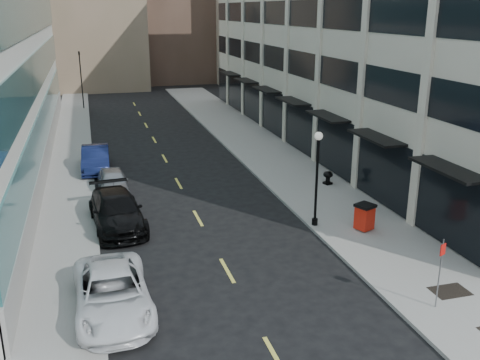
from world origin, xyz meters
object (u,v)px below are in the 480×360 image
car_black_pickup (117,211)px  car_silver_sedan (113,181)px  traffic_signal (79,55)px  car_blue_sedan (96,159)px  trash_bin (365,216)px  urn_planter (328,176)px  car_white_van (112,293)px  lamppost (317,170)px  sign_post (441,265)px

car_black_pickup → car_silver_sedan: 5.28m
traffic_signal → car_black_pickup: (1.45, -34.00, -4.88)m
car_silver_sedan → car_blue_sedan: (-0.85, 4.90, 0.12)m
car_blue_sedan → trash_bin: car_blue_sedan is taller
urn_planter → trash_bin: bearing=-100.7°
car_white_van → car_black_pickup: bearing=83.8°
traffic_signal → trash_bin: traffic_signal is taller
car_silver_sedan → traffic_signal: bearing=91.7°
car_black_pickup → urn_planter: (12.68, 2.95, -0.20)m
car_silver_sedan → trash_bin: 14.59m
car_black_pickup → lamppost: size_ratio=1.20×
traffic_signal → lamppost: size_ratio=1.46×
traffic_signal → lamppost: (10.80, -36.77, -2.76)m
traffic_signal → car_white_van: traffic_signal is taller
car_blue_sedan → lamppost: (10.10, -12.95, 2.14)m
car_silver_sedan → car_blue_sedan: 4.98m
car_blue_sedan → car_silver_sedan: bearing=-78.2°
car_black_pickup → urn_planter: size_ratio=7.16×
car_white_van → sign_post: size_ratio=2.13×
urn_planter → lamppost: bearing=-120.2°
trash_bin → sign_post: sign_post is taller
lamppost → urn_planter: (3.33, 5.72, -2.32)m
traffic_signal → urn_planter: size_ratio=8.69×
traffic_signal → car_black_pickup: 34.38m
car_silver_sedan → sign_post: (10.35, -16.29, 1.12)m
traffic_signal → trash_bin: bearing=-71.3°
traffic_signal → car_silver_sedan: size_ratio=1.70×
car_white_van → car_silver_sedan: car_white_van is taller
trash_bin → car_silver_sedan: bearing=117.8°
sign_post → car_black_pickup: bearing=109.6°
car_white_van → lamppost: (9.98, 5.23, 2.18)m
car_white_van → car_blue_sedan: size_ratio=1.12×
car_black_pickup → car_blue_sedan: (-0.75, 10.18, -0.01)m
car_blue_sedan → urn_planter: bearing=-26.4°
car_white_van → trash_bin: car_white_van is taller
sign_post → urn_planter: sign_post is taller
car_blue_sedan → trash_bin: 18.64m
car_silver_sedan → car_blue_sedan: car_blue_sedan is taller
car_black_pickup → car_silver_sedan: bearing=83.8°
trash_bin → sign_post: 7.16m
traffic_signal → car_blue_sedan: traffic_signal is taller
car_silver_sedan → lamppost: 12.47m
trash_bin → sign_post: (-0.93, -7.03, 0.97)m
car_blue_sedan → sign_post: bearing=-60.2°
traffic_signal → sign_post: size_ratio=2.65×
lamppost → sign_post: 8.39m
trash_bin → car_white_van: bearing=175.7°
trash_bin → traffic_signal: bearing=85.9°
lamppost → car_black_pickup: bearing=163.5°
car_white_van → trash_bin: 12.67m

